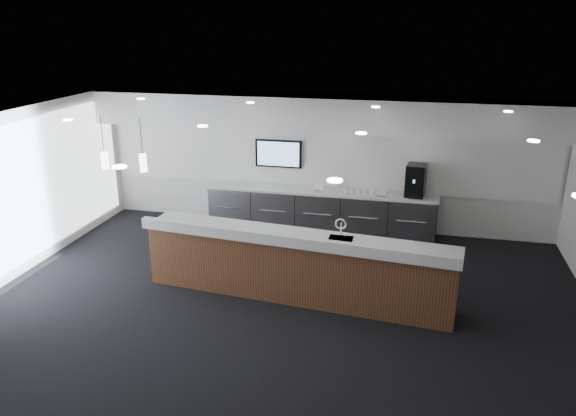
# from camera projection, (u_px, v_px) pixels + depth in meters

# --- Properties ---
(ground) EXTENTS (10.00, 10.00, 0.00)m
(ground) POSITION_uv_depth(u_px,v_px,m) (280.00, 309.00, 9.20)
(ground) COLOR black
(ground) RESTS_ON ground
(ceiling) EXTENTS (10.00, 8.00, 0.02)m
(ceiling) POSITION_uv_depth(u_px,v_px,m) (279.00, 127.00, 8.23)
(ceiling) COLOR black
(ceiling) RESTS_ON back_wall
(back_wall) EXTENTS (10.00, 0.02, 3.00)m
(back_wall) POSITION_uv_depth(u_px,v_px,m) (323.00, 162.00, 12.40)
(back_wall) COLOR silver
(back_wall) RESTS_ON ground
(left_wall) EXTENTS (0.02, 8.00, 3.00)m
(left_wall) POSITION_uv_depth(u_px,v_px,m) (2.00, 200.00, 9.79)
(left_wall) COLOR silver
(left_wall) RESTS_ON ground
(soffit_bulkhead) EXTENTS (10.00, 0.90, 0.70)m
(soffit_bulkhead) POSITION_uv_depth(u_px,v_px,m) (321.00, 113.00, 11.61)
(soffit_bulkhead) COLOR white
(soffit_bulkhead) RESTS_ON back_wall
(alcove_panel) EXTENTS (9.80, 0.06, 1.40)m
(alcove_panel) POSITION_uv_depth(u_px,v_px,m) (323.00, 158.00, 12.34)
(alcove_panel) COLOR white
(alcove_panel) RESTS_ON back_wall
(window_blinds_wall) EXTENTS (0.04, 7.36, 2.55)m
(window_blinds_wall) POSITION_uv_depth(u_px,v_px,m) (4.00, 201.00, 9.78)
(window_blinds_wall) COLOR silver
(window_blinds_wall) RESTS_ON left_wall
(back_credenza) EXTENTS (5.06, 0.66, 0.95)m
(back_credenza) POSITION_uv_depth(u_px,v_px,m) (320.00, 210.00, 12.40)
(back_credenza) COLOR gray
(back_credenza) RESTS_ON ground
(wall_tv) EXTENTS (1.05, 0.08, 0.62)m
(wall_tv) POSITION_uv_depth(u_px,v_px,m) (278.00, 154.00, 12.48)
(wall_tv) COLOR black
(wall_tv) RESTS_ON back_wall
(pendant_left) EXTENTS (0.12, 0.12, 0.30)m
(pendant_left) POSITION_uv_depth(u_px,v_px,m) (157.00, 156.00, 9.72)
(pendant_left) COLOR beige
(pendant_left) RESTS_ON ceiling
(pendant_right) EXTENTS (0.12, 0.12, 0.30)m
(pendant_right) POSITION_uv_depth(u_px,v_px,m) (120.00, 154.00, 9.87)
(pendant_right) COLOR beige
(pendant_right) RESTS_ON ceiling
(ceiling_can_lights) EXTENTS (7.00, 5.00, 0.02)m
(ceiling_can_lights) POSITION_uv_depth(u_px,v_px,m) (279.00, 129.00, 8.24)
(ceiling_can_lights) COLOR white
(ceiling_can_lights) RESTS_ON ceiling
(service_counter) EXTENTS (5.38, 1.42, 1.49)m
(service_counter) POSITION_uv_depth(u_px,v_px,m) (296.00, 265.00, 9.43)
(service_counter) COLOR #53291B
(service_counter) RESTS_ON ground
(coffee_machine) EXTENTS (0.44, 0.54, 0.68)m
(coffee_machine) POSITION_uv_depth(u_px,v_px,m) (416.00, 180.00, 11.74)
(coffee_machine) COLOR black
(coffee_machine) RESTS_ON back_credenza
(info_sign_left) EXTENTS (0.18, 0.05, 0.25)m
(info_sign_left) POSITION_uv_depth(u_px,v_px,m) (319.00, 185.00, 12.15)
(info_sign_left) COLOR white
(info_sign_left) RESTS_ON back_credenza
(info_sign_right) EXTENTS (0.20, 0.03, 0.27)m
(info_sign_right) POSITION_uv_depth(u_px,v_px,m) (382.00, 190.00, 11.79)
(info_sign_right) COLOR white
(info_sign_right) RESTS_ON back_credenza
(cup_0) EXTENTS (0.10, 0.10, 0.10)m
(cup_0) POSITION_uv_depth(u_px,v_px,m) (386.00, 193.00, 11.86)
(cup_0) COLOR white
(cup_0) RESTS_ON back_credenza
(cup_1) EXTENTS (0.14, 0.14, 0.10)m
(cup_1) POSITION_uv_depth(u_px,v_px,m) (379.00, 193.00, 11.89)
(cup_1) COLOR white
(cup_1) RESTS_ON back_credenza
(cup_2) EXTENTS (0.13, 0.13, 0.10)m
(cup_2) POSITION_uv_depth(u_px,v_px,m) (372.00, 192.00, 11.92)
(cup_2) COLOR white
(cup_2) RESTS_ON back_credenza
(cup_3) EXTENTS (0.13, 0.13, 0.10)m
(cup_3) POSITION_uv_depth(u_px,v_px,m) (366.00, 192.00, 11.95)
(cup_3) COLOR white
(cup_3) RESTS_ON back_credenza
(cup_4) EXTENTS (0.14, 0.14, 0.10)m
(cup_4) POSITION_uv_depth(u_px,v_px,m) (359.00, 192.00, 11.98)
(cup_4) COLOR white
(cup_4) RESTS_ON back_credenza
(cup_5) EXTENTS (0.11, 0.11, 0.10)m
(cup_5) POSITION_uv_depth(u_px,v_px,m) (352.00, 191.00, 12.01)
(cup_5) COLOR white
(cup_5) RESTS_ON back_credenza
(cup_6) EXTENTS (0.14, 0.14, 0.10)m
(cup_6) POSITION_uv_depth(u_px,v_px,m) (346.00, 191.00, 12.04)
(cup_6) COLOR white
(cup_6) RESTS_ON back_credenza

